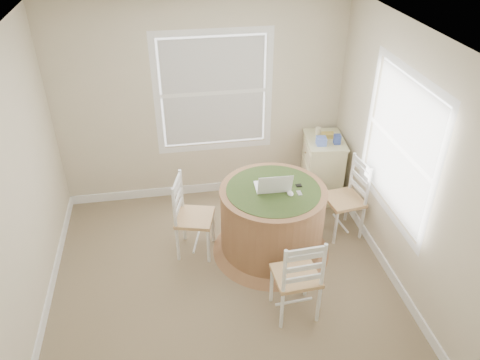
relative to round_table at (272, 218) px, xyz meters
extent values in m
cube|color=#807351|center=(-0.62, -0.46, -0.47)|extent=(3.60, 3.60, 0.02)
cube|color=white|center=(-0.62, -0.46, 2.15)|extent=(3.60, 3.60, 0.02)
cube|color=beige|center=(-0.62, 1.35, 0.84)|extent=(3.60, 0.02, 2.60)
cube|color=beige|center=(-0.62, -2.27, 0.84)|extent=(3.60, 0.02, 2.60)
cube|color=beige|center=(-2.43, -0.46, 0.84)|extent=(0.02, 3.60, 2.60)
cube|color=beige|center=(1.19, -0.46, 0.84)|extent=(0.02, 3.60, 2.60)
cube|color=white|center=(-0.62, 1.33, -0.40)|extent=(3.60, 0.02, 0.12)
cube|color=white|center=(-2.41, -0.46, -0.40)|extent=(0.02, 3.60, 0.12)
cube|color=white|center=(1.17, -0.46, -0.40)|extent=(0.02, 3.60, 0.12)
cylinder|color=brown|center=(0.00, 0.00, 0.00)|extent=(1.15, 1.15, 0.75)
cone|color=brown|center=(0.00, 0.00, -0.41)|extent=(1.35, 1.35, 0.08)
cylinder|color=brown|center=(0.00, 0.00, 0.37)|extent=(1.17, 1.17, 0.03)
cylinder|color=#39471E|center=(0.00, 0.00, 0.38)|extent=(1.02, 1.02, 0.01)
cone|color=#39471E|center=(0.00, 0.00, 0.33)|extent=(1.13, 1.13, 0.10)
cube|color=white|center=(0.00, 0.06, 0.38)|extent=(0.37, 0.27, 0.02)
cube|color=silver|center=(0.00, 0.06, 0.39)|extent=(0.30, 0.15, 0.00)
cube|color=black|center=(-0.01, -0.10, 0.51)|extent=(0.37, 0.08, 0.24)
ellipsoid|color=white|center=(0.16, -0.11, 0.39)|extent=(0.07, 0.11, 0.04)
cube|color=#B7BABF|center=(0.26, -0.11, 0.38)|extent=(0.05, 0.09, 0.02)
cube|color=black|center=(0.29, 0.02, 0.39)|extent=(0.06, 0.05, 0.02)
cube|color=beige|center=(0.91, 0.99, -0.04)|extent=(0.51, 0.66, 0.84)
cube|color=beige|center=(0.91, 0.99, 0.39)|extent=(0.55, 0.69, 0.02)
cube|color=beige|center=(0.66, 1.02, -0.29)|extent=(0.07, 0.52, 0.18)
cube|color=beige|center=(0.66, 1.02, -0.03)|extent=(0.07, 0.52, 0.18)
cube|color=beige|center=(0.66, 1.02, 0.21)|extent=(0.07, 0.52, 0.18)
cube|color=#607ADC|center=(0.80, 0.85, 0.45)|extent=(0.13, 0.13, 0.10)
cube|color=gold|center=(0.96, 1.04, 0.43)|extent=(0.16, 0.12, 0.06)
cube|color=#364BA2|center=(1.03, 0.84, 0.46)|extent=(0.09, 0.09, 0.12)
cylinder|color=beige|center=(0.86, 1.17, 0.45)|extent=(0.07, 0.07, 0.09)
camera|label=1|loc=(-1.06, -4.04, 3.18)|focal=35.00mm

